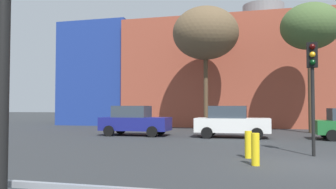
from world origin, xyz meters
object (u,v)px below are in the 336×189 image
Objects in this scene: bollard_yellow_0 at (248,145)px; bollard_yellow_1 at (255,149)px; traffic_light_island at (312,72)px; bare_tree_0 at (206,34)px; parked_car_1 at (231,122)px; parked_car_0 at (135,121)px; bare_tree_1 at (310,28)px.

bollard_yellow_1 is at bearing -81.09° from bollard_yellow_0.
traffic_light_island is at bearing 50.75° from bollard_yellow_1.
bare_tree_0 reaches higher than traffic_light_island.
parked_car_1 is at bearing -150.21° from traffic_light_island.
traffic_light_island reaches higher than parked_car_1.
bare_tree_0 reaches higher than parked_car_0.
bollard_yellow_0 is at bearing -82.31° from parked_car_1.
parked_car_0 reaches higher than parked_car_1.
bare_tree_0 reaches higher than parked_car_1.
parked_car_1 is 7.79m from traffic_light_island.
parked_car_0 is 10.44m from bollard_yellow_0.
traffic_light_island is (9.19, -6.74, 2.07)m from parked_car_0.
bare_tree_1 is at bearing 44.09° from parked_car_1.
parked_car_0 is 4.40× the size of bollard_yellow_1.
parked_car_1 reaches higher than bollard_yellow_0.
parked_car_1 is at bearing -67.11° from bare_tree_0.
parked_car_0 is at bearing -180.00° from parked_car_1.
bare_tree_0 is at bearing 112.89° from parked_car_1.
parked_car_0 is 11.68m from bollard_yellow_1.
parked_car_1 is 0.45× the size of bare_tree_0.
parked_car_1 is (5.90, 0.00, -0.01)m from parked_car_0.
bare_tree_1 reaches higher than parked_car_1.
bare_tree_0 is 9.61× the size of bollard_yellow_1.
bare_tree_1 reaches higher than bollard_yellow_0.
parked_car_1 reaches higher than bollard_yellow_1.
traffic_light_island is at bearing -36.29° from parked_car_0.
traffic_light_island is 0.45× the size of bare_tree_1.
bare_tree_0 reaches higher than bollard_yellow_1.
bollard_yellow_0 is at bearing 98.91° from bollard_yellow_1.
traffic_light_island is 4.22× the size of bollard_yellow_1.
bare_tree_0 reaches higher than bollard_yellow_0.
parked_car_1 is at bearing -135.91° from bare_tree_1.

